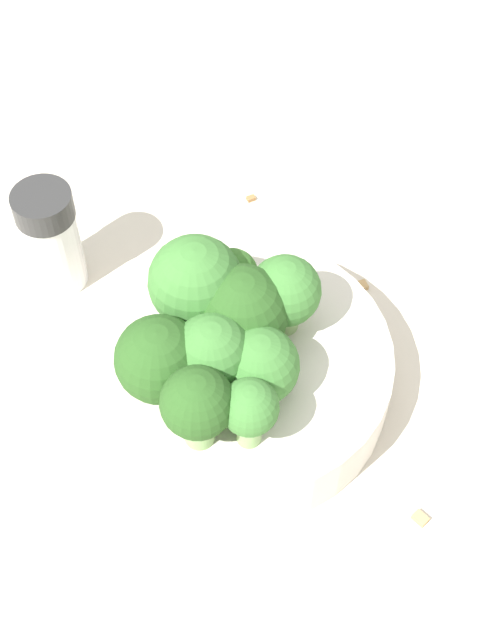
# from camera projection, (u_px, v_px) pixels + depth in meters

# --- Properties ---
(ground_plane) EXTENTS (3.00, 3.00, 0.00)m
(ground_plane) POSITION_uv_depth(u_px,v_px,m) (240.00, 389.00, 0.58)
(ground_plane) COLOR beige
(bowl) EXTENTS (0.19, 0.19, 0.04)m
(bowl) POSITION_uv_depth(u_px,v_px,m) (240.00, 371.00, 0.56)
(bowl) COLOR silver
(bowl) RESTS_ON ground_plane
(broccoli_floret_0) EXTENTS (0.03, 0.03, 0.04)m
(broccoli_floret_0) POSITION_uv_depth(u_px,v_px,m) (232.00, 276.00, 0.54)
(broccoli_floret_0) COLOR #84AD66
(broccoli_floret_0) RESTS_ON bowl
(broccoli_floret_1) EXTENTS (0.06, 0.06, 0.06)m
(broccoli_floret_1) POSITION_uv_depth(u_px,v_px,m) (243.00, 312.00, 0.52)
(broccoli_floret_1) COLOR #84AD66
(broccoli_floret_1) RESTS_ON bowl
(broccoli_floret_2) EXTENTS (0.04, 0.04, 0.06)m
(broccoli_floret_2) POSITION_uv_depth(u_px,v_px,m) (198.00, 405.00, 0.48)
(broccoli_floret_2) COLOR #84AD66
(broccoli_floret_2) RESTS_ON bowl
(broccoli_floret_3) EXTENTS (0.05, 0.05, 0.06)m
(broccoli_floret_3) POSITION_uv_depth(u_px,v_px,m) (212.00, 355.00, 0.50)
(broccoli_floret_3) COLOR #7A9E5B
(broccoli_floret_3) RESTS_ON bowl
(broccoli_floret_4) EXTENTS (0.05, 0.05, 0.05)m
(broccoli_floret_4) POSITION_uv_depth(u_px,v_px,m) (259.00, 366.00, 0.50)
(broccoli_floret_4) COLOR #7A9E5B
(broccoli_floret_4) RESTS_ON bowl
(broccoli_floret_5) EXTENTS (0.06, 0.06, 0.07)m
(broccoli_floret_5) POSITION_uv_depth(u_px,v_px,m) (196.00, 283.00, 0.52)
(broccoli_floret_5) COLOR #7A9E5B
(broccoli_floret_5) RESTS_ON bowl
(broccoli_floret_6) EXTENTS (0.04, 0.04, 0.06)m
(broccoli_floret_6) POSITION_uv_depth(u_px,v_px,m) (285.00, 293.00, 0.53)
(broccoli_floret_6) COLOR #7A9E5B
(broccoli_floret_6) RESTS_ON bowl
(broccoli_floret_7) EXTENTS (0.05, 0.05, 0.06)m
(broccoli_floret_7) POSITION_uv_depth(u_px,v_px,m) (160.00, 360.00, 0.50)
(broccoli_floret_7) COLOR #84AD66
(broccoli_floret_7) RESTS_ON bowl
(broccoli_floret_8) EXTENTS (0.03, 0.03, 0.05)m
(broccoli_floret_8) POSITION_uv_depth(u_px,v_px,m) (249.00, 410.00, 0.48)
(broccoli_floret_8) COLOR #84AD66
(broccoli_floret_8) RESTS_ON bowl
(pepper_shaker) EXTENTS (0.04, 0.04, 0.08)m
(pepper_shaker) POSITION_uv_depth(u_px,v_px,m) (51.00, 239.00, 0.59)
(pepper_shaker) COLOR silver
(pepper_shaker) RESTS_ON ground_plane
(almond_crumb_0) EXTENTS (0.01, 0.01, 0.01)m
(almond_crumb_0) POSITION_uv_depth(u_px,v_px,m) (251.00, 197.00, 0.67)
(almond_crumb_0) COLOR olive
(almond_crumb_0) RESTS_ON ground_plane
(almond_crumb_1) EXTENTS (0.01, 0.01, 0.01)m
(almond_crumb_1) POSITION_uv_depth(u_px,v_px,m) (363.00, 284.00, 0.62)
(almond_crumb_1) COLOR tan
(almond_crumb_1) RESTS_ON ground_plane
(almond_crumb_2) EXTENTS (0.01, 0.01, 0.01)m
(almond_crumb_2) POSITION_uv_depth(u_px,v_px,m) (421.00, 517.00, 0.52)
(almond_crumb_2) COLOR tan
(almond_crumb_2) RESTS_ON ground_plane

